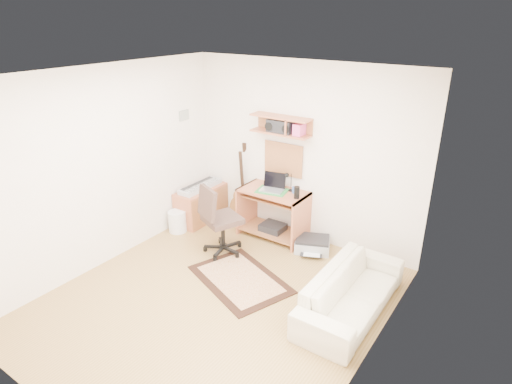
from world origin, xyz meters
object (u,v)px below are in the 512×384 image
Objects in this scene: printer at (312,245)px; sofa at (352,285)px; cabinet at (201,204)px; task_chair at (222,219)px; desk at (273,214)px.

sofa is (0.99, -0.96, 0.25)m from printer.
cabinet is at bearing 160.46° from printer.
sofa is (2.01, -0.19, -0.18)m from task_chair.
sofa is at bearing -15.44° from cabinet.
desk reaches higher than printer.
cabinet is at bearing 170.10° from task_chair.
cabinet is 1.86× the size of printer.
printer is at bearing 45.91° from sofa.
sofa is (2.96, -0.82, 0.06)m from cabinet.
desk reaches higher than cabinet.
cabinet is at bearing 74.56° from sofa.
printer is at bearing 4.07° from cabinet.
printer is 0.28× the size of sofa.
sofa is at bearing -30.52° from desk.
printer is at bearing 60.21° from task_chair.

